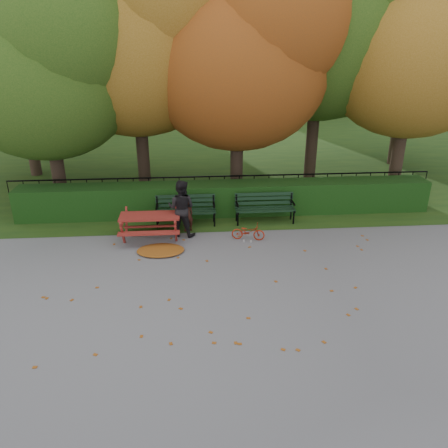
{
  "coord_description": "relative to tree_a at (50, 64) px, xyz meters",
  "views": [
    {
      "loc": [
        -1.13,
        -8.6,
        5.16
      ],
      "look_at": [
        -0.34,
        1.23,
        1.0
      ],
      "focal_mm": 35.0,
      "sensor_mm": 36.0,
      "label": 1
    }
  ],
  "objects": [
    {
      "name": "bench_left",
      "position": [
        3.89,
        -1.88,
        -4.0
      ],
      "size": [
        1.8,
        0.57,
        0.88
      ],
      "color": "black",
      "rests_on": "ground"
    },
    {
      "name": "child",
      "position": [
        3.94,
        -2.42,
        -4.01
      ],
      "size": [
        0.44,
        0.38,
        1.02
      ],
      "primitive_type": "imported",
      "rotation": [
        0.0,
        0.0,
        3.57
      ],
      "color": "#3D1913",
      "rests_on": "ground"
    },
    {
      "name": "bench_right",
      "position": [
        6.29,
        -1.88,
        -4.0
      ],
      "size": [
        1.8,
        0.57,
        0.88
      ],
      "color": "black",
      "rests_on": "ground"
    },
    {
      "name": "tree_g",
      "position": [
        13.52,
        4.18,
        0.85
      ],
      "size": [
        6.3,
        6.0,
        8.55
      ],
      "color": "#312019",
      "rests_on": "ground"
    },
    {
      "name": "hedge",
      "position": [
        5.19,
        -1.08,
        -4.02
      ],
      "size": [
        13.0,
        0.9,
        1.0
      ],
      "primitive_type": "cube",
      "color": "black",
      "rests_on": "ground"
    },
    {
      "name": "tree_c",
      "position": [
        6.02,
        0.38,
        0.3
      ],
      "size": [
        6.3,
        6.0,
        8.0
      ],
      "color": "#312019",
      "rests_on": "ground"
    },
    {
      "name": "ground",
      "position": [
        5.19,
        -5.58,
        -4.52
      ],
      "size": [
        90.0,
        90.0,
        0.0
      ],
      "primitive_type": "plane",
      "color": "gray",
      "rests_on": "ground"
    },
    {
      "name": "tree_e",
      "position": [
        11.71,
        0.19,
        0.56
      ],
      "size": [
        6.09,
        5.8,
        8.16
      ],
      "color": "#312019",
      "rests_on": "ground"
    },
    {
      "name": "adult",
      "position": [
        3.78,
        -2.68,
        -3.71
      ],
      "size": [
        0.96,
        0.85,
        1.63
      ],
      "primitive_type": "imported",
      "rotation": [
        0.0,
        0.0,
        2.79
      ],
      "color": "black",
      "rests_on": "ground"
    },
    {
      "name": "tree_d",
      "position": [
        9.07,
        1.65,
        1.46
      ],
      "size": [
        7.14,
        6.8,
        9.58
      ],
      "color": "#312019",
      "rests_on": "ground"
    },
    {
      "name": "iron_fence",
      "position": [
        5.19,
        -0.28,
        -3.98
      ],
      "size": [
        14.0,
        0.04,
        1.02
      ],
      "color": "black",
      "rests_on": "ground"
    },
    {
      "name": "tree_b",
      "position": [
        2.74,
        1.17,
        0.88
      ],
      "size": [
        6.72,
        6.4,
        8.79
      ],
      "color": "#312019",
      "rests_on": "ground"
    },
    {
      "name": "picnic_table",
      "position": [
        2.9,
        -2.86,
        -3.97
      ],
      "size": [
        1.65,
        1.33,
        0.8
      ],
      "rotation": [
        0.0,
        0.0,
        -0.0
      ],
      "color": "maroon",
      "rests_on": "ground"
    },
    {
      "name": "leaf_pile",
      "position": [
        3.22,
        -3.74,
        -4.48
      ],
      "size": [
        1.47,
        1.22,
        0.09
      ],
      "primitive_type": "ellipsoid",
      "rotation": [
        0.0,
        0.0,
        0.32
      ],
      "color": "brown",
      "rests_on": "ground"
    },
    {
      "name": "leaf_scatter",
      "position": [
        5.19,
        -5.28,
        -4.51
      ],
      "size": [
        9.0,
        5.7,
        0.01
      ],
      "primitive_type": null,
      "color": "brown",
      "rests_on": "ground"
    },
    {
      "name": "tree_f",
      "position": [
        -1.94,
        3.66,
        1.17
      ],
      "size": [
        6.93,
        6.6,
        9.19
      ],
      "color": "#312019",
      "rests_on": "ground"
    },
    {
      "name": "building_left",
      "position": [
        -3.81,
        20.42,
        2.98
      ],
      "size": [
        10.0,
        7.0,
        15.0
      ],
      "primitive_type": "cube",
      "color": "tan",
      "rests_on": "ground"
    },
    {
      "name": "building_right",
      "position": [
        13.19,
        22.42,
        1.48
      ],
      "size": [
        9.0,
        6.0,
        12.0
      ],
      "primitive_type": "cube",
      "color": "tan",
      "rests_on": "ground"
    },
    {
      "name": "bicycle",
      "position": [
        5.62,
        -3.16,
        -4.28
      ],
      "size": [
        0.97,
        0.51,
        0.48
      ],
      "primitive_type": "imported",
      "rotation": [
        0.0,
        0.0,
        1.36
      ],
      "color": "#A6240F",
      "rests_on": "ground"
    },
    {
      "name": "tree_a",
      "position": [
        0.0,
        0.0,
        0.0
      ],
      "size": [
        5.88,
        5.6,
        7.48
      ],
      "color": "#312019",
      "rests_on": "ground"
    },
    {
      "name": "grass_strip",
      "position": [
        5.19,
        8.42,
        -4.52
      ],
      "size": [
        90.0,
        90.0,
        0.0
      ],
      "primitive_type": "plane",
      "color": "#1B3A13",
      "rests_on": "ground"
    }
  ]
}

